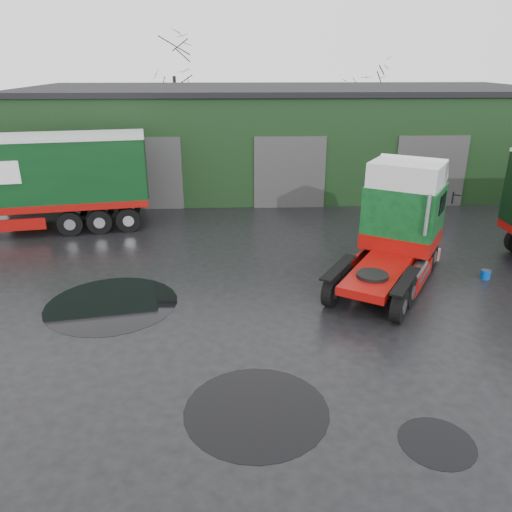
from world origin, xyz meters
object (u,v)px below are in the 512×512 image
(tree_back_b, at_px, (365,112))
(warehouse, at_px, (281,136))
(tree_back_a, at_px, (175,100))
(hero_tractor, at_px, (389,230))
(wash_bucket, at_px, (486,274))

(tree_back_b, bearing_deg, warehouse, -128.66)
(tree_back_b, bearing_deg, tree_back_a, 180.00)
(hero_tractor, distance_m, tree_back_b, 27.46)
(wash_bucket, bearing_deg, hero_tractor, -172.96)
(tree_back_a, distance_m, tree_back_b, 16.03)
(tree_back_a, relative_size, tree_back_b, 1.27)
(wash_bucket, bearing_deg, tree_back_a, 119.00)
(hero_tractor, xyz_separation_m, tree_back_a, (-10.50, 26.86, 2.54))
(warehouse, bearing_deg, tree_back_b, 51.34)
(warehouse, bearing_deg, tree_back_a, 128.66)
(hero_tractor, relative_size, tree_back_a, 0.75)
(hero_tractor, distance_m, tree_back_a, 28.95)
(hero_tractor, distance_m, wash_bucket, 4.61)
(warehouse, height_order, tree_back_b, tree_back_b)
(warehouse, height_order, wash_bucket, warehouse)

